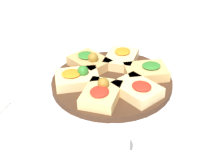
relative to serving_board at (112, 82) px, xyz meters
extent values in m
plane|color=silver|center=(0.00, 0.00, -0.01)|extent=(3.00, 3.00, 0.00)
cylinder|color=#422819|center=(0.00, 0.00, 0.00)|extent=(0.36, 0.36, 0.02)
cube|color=#E5C689|center=(-0.10, -0.03, 0.02)|extent=(0.14, 0.12, 0.03)
ellipsoid|color=orange|center=(-0.12, -0.03, 0.04)|extent=(0.07, 0.06, 0.01)
sphere|color=#2D7A28|center=(-0.08, -0.02, 0.05)|extent=(0.03, 0.03, 0.03)
cube|color=#DBB775|center=(-0.02, -0.10, 0.02)|extent=(0.12, 0.14, 0.03)
ellipsoid|color=red|center=(-0.03, -0.12, 0.04)|extent=(0.06, 0.07, 0.01)
sphere|color=olive|center=(-0.02, -0.08, 0.05)|extent=(0.03, 0.03, 0.03)
cube|color=#E5C689|center=(0.07, -0.07, 0.02)|extent=(0.15, 0.15, 0.03)
ellipsoid|color=red|center=(0.09, -0.08, 0.04)|extent=(0.07, 0.07, 0.01)
cube|color=tan|center=(0.10, 0.02, 0.02)|extent=(0.14, 0.12, 0.03)
ellipsoid|color=#2D7A28|center=(0.12, 0.03, 0.04)|extent=(0.07, 0.06, 0.01)
cube|color=#E5C689|center=(0.02, 0.10, 0.02)|extent=(0.12, 0.14, 0.03)
ellipsoid|color=orange|center=(0.03, 0.12, 0.04)|extent=(0.06, 0.07, 0.01)
cube|color=tan|center=(-0.08, 0.07, 0.02)|extent=(0.15, 0.15, 0.03)
ellipsoid|color=#2D7A28|center=(-0.09, 0.08, 0.04)|extent=(0.07, 0.07, 0.01)
sphere|color=olive|center=(-0.06, 0.06, 0.05)|extent=(0.03, 0.03, 0.03)
cylinder|color=white|center=(-0.18, 0.33, 0.00)|extent=(0.18, 0.18, 0.01)
torus|color=white|center=(-0.18, 0.33, 0.00)|extent=(0.17, 0.17, 0.01)
camera|label=1|loc=(0.05, -0.79, 0.51)|focal=50.00mm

